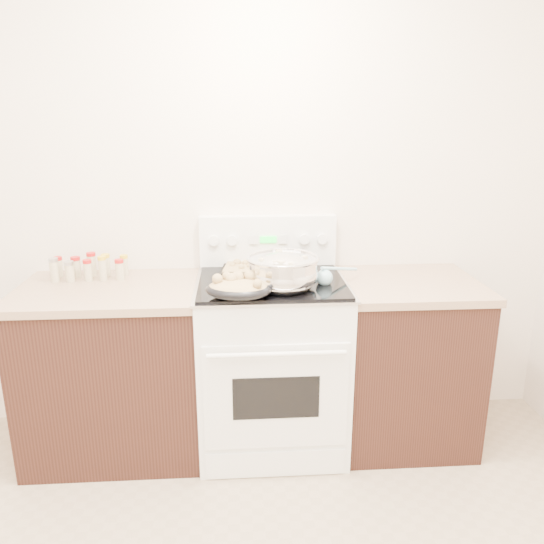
{
  "coord_description": "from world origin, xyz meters",
  "views": [
    {
      "loc": [
        0.18,
        -1.18,
        1.76
      ],
      "look_at": [
        0.35,
        1.37,
        1.0
      ],
      "focal_mm": 35.0,
      "sensor_mm": 36.0,
      "label": 1
    }
  ],
  "objects": [
    {
      "name": "room_shell",
      "position": [
        0.0,
        0.0,
        1.7
      ],
      "size": [
        4.1,
        3.6,
        2.75
      ],
      "color": "white",
      "rests_on": "ground"
    },
    {
      "name": "counter_left",
      "position": [
        -0.48,
        1.43,
        0.46
      ],
      "size": [
        0.93,
        0.67,
        0.92
      ],
      "color": "black",
      "rests_on": "ground"
    },
    {
      "name": "counter_right",
      "position": [
        1.08,
        1.43,
        0.46
      ],
      "size": [
        0.73,
        0.67,
        0.92
      ],
      "color": "black",
      "rests_on": "ground"
    },
    {
      "name": "kitchen_range",
      "position": [
        0.35,
        1.42,
        0.49
      ],
      "size": [
        0.78,
        0.73,
        1.22
      ],
      "color": "white",
      "rests_on": "ground"
    },
    {
      "name": "mixing_bowl",
      "position": [
        0.4,
        1.28,
        1.02
      ],
      "size": [
        0.45,
        0.45,
        0.21
      ],
      "color": "silver",
      "rests_on": "kitchen_range"
    },
    {
      "name": "roasting_pan",
      "position": [
        0.18,
        1.15,
        0.99
      ],
      "size": [
        0.34,
        0.27,
        0.11
      ],
      "color": "black",
      "rests_on": "kitchen_range"
    },
    {
      "name": "baking_sheet",
      "position": [
        0.26,
        1.57,
        0.96
      ],
      "size": [
        0.38,
        0.29,
        0.06
      ],
      "color": "black",
      "rests_on": "kitchen_range"
    },
    {
      "name": "wooden_spoon",
      "position": [
        0.23,
        1.34,
        0.95
      ],
      "size": [
        0.06,
        0.27,
        0.04
      ],
      "color": "tan",
      "rests_on": "kitchen_range"
    },
    {
      "name": "blue_ladle",
      "position": [
        0.62,
        1.34,
        0.98
      ],
      "size": [
        0.24,
        0.2,
        0.1
      ],
      "color": "#95CADE",
      "rests_on": "kitchen_range"
    },
    {
      "name": "spice_jars",
      "position": [
        -0.62,
        1.59,
        0.98
      ],
      "size": [
        0.39,
        0.15,
        0.13
      ],
      "color": "#BFB28C",
      "rests_on": "counter_left"
    }
  ]
}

